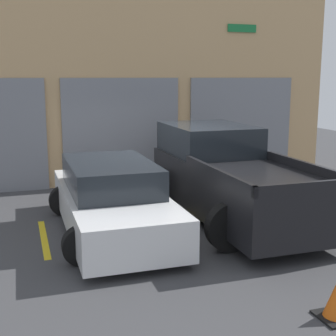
% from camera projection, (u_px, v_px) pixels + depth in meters
% --- Properties ---
extents(ground_plane, '(28.00, 28.00, 0.00)m').
position_uv_depth(ground_plane, '(160.00, 211.00, 10.57)').
color(ground_plane, '#3D3D3F').
extents(shophouse_building, '(12.38, 0.68, 5.77)m').
position_uv_depth(shophouse_building, '(125.00, 83.00, 13.09)').
color(shophouse_building, tan).
rests_on(shophouse_building, ground).
extents(pickup_truck, '(2.62, 5.30, 1.88)m').
position_uv_depth(pickup_truck, '(229.00, 176.00, 10.05)').
color(pickup_truck, black).
rests_on(pickup_truck, ground).
extents(sedan_white, '(2.21, 4.68, 1.38)m').
position_uv_depth(sedan_white, '(112.00, 199.00, 9.06)').
color(sedan_white, white).
rests_on(sedan_white, ground).
extents(parking_stripe_far_left, '(0.12, 2.20, 0.01)m').
position_uv_depth(parking_stripe_far_left, '(44.00, 238.00, 8.76)').
color(parking_stripe_far_left, gold).
rests_on(parking_stripe_far_left, ground).
extents(parking_stripe_left, '(0.12, 2.20, 0.01)m').
position_uv_depth(parking_stripe_left, '(176.00, 225.00, 9.55)').
color(parking_stripe_left, gold).
rests_on(parking_stripe_left, ground).
extents(parking_stripe_centre, '(0.12, 2.20, 0.01)m').
position_uv_depth(parking_stripe_centre, '(287.00, 214.00, 10.33)').
color(parking_stripe_centre, gold).
rests_on(parking_stripe_centre, ground).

